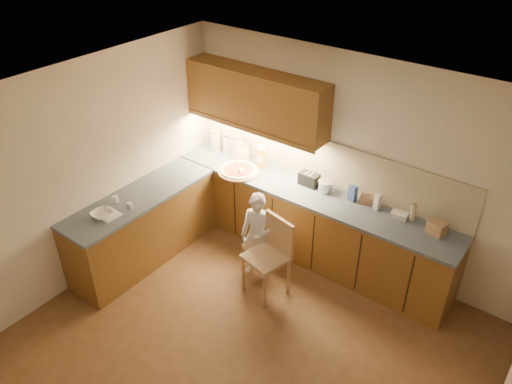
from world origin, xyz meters
TOP-DOWN VIEW (x-y plane):
  - room at (0.00, 0.00)m, footprint 4.54×4.50m
  - l_counter at (-0.92, 1.25)m, footprint 3.77×2.62m
  - backsplash at (-0.38, 1.99)m, footprint 3.75×0.02m
  - upper_cabinets at (-1.27, 1.82)m, footprint 1.95×0.36m
  - pizza_on_board at (-1.34, 1.55)m, footprint 0.54×0.54m
  - child at (-0.61, 0.98)m, footprint 0.47×0.37m
  - wooden_chair at (-0.33, 0.86)m, footprint 0.52×0.52m
  - mixing_bowl at (-1.95, -0.14)m, footprint 0.24×0.24m
  - canister_a at (-1.98, 1.84)m, footprint 0.15×0.15m
  - canister_b at (-1.78, 1.89)m, footprint 0.17×0.17m
  - canister_c at (-1.60, 1.84)m, footprint 0.18×0.18m
  - canister_d at (-1.51, 1.89)m, footprint 0.14×0.14m
  - oil_jug at (-1.17, 1.82)m, footprint 0.13×0.11m
  - toaster at (-0.46, 1.83)m, footprint 0.25×0.15m
  - steel_pot at (-0.22, 1.82)m, footprint 0.18×0.18m
  - blue_box at (0.13, 1.84)m, footprint 0.11×0.08m
  - card_box_a at (0.30, 1.88)m, footprint 0.17×0.13m
  - white_bottle at (0.44, 1.84)m, footprint 0.08×0.08m
  - flat_pack at (0.72, 1.84)m, footprint 0.20×0.15m
  - tall_jar at (0.85, 1.87)m, footprint 0.07×0.07m
  - card_box_b at (1.15, 1.80)m, footprint 0.21×0.18m
  - dough_cloth at (-1.92, -0.09)m, footprint 0.27×0.21m
  - spice_jar_a at (-2.05, 0.14)m, footprint 0.07×0.07m
  - spice_jar_b at (-1.82, 0.15)m, footprint 0.06×0.06m

SIDE VIEW (x-z plane):
  - l_counter at x=-0.92m, z-range 0.00..0.92m
  - wooden_chair at x=-0.33m, z-range 0.08..1.04m
  - child at x=-0.61m, z-range 0.00..1.13m
  - dough_cloth at x=-1.92m, z-range 0.92..0.94m
  - pizza_on_board at x=-1.34m, z-range 0.84..1.05m
  - mixing_bowl at x=-1.95m, z-range 0.92..0.98m
  - flat_pack at x=0.72m, z-range 0.92..0.99m
  - spice_jar_b at x=-1.82m, z-range 0.92..0.99m
  - spice_jar_a at x=-2.05m, z-range 0.92..1.01m
  - card_box_a at x=0.30m, z-range 0.92..1.02m
  - steel_pot at x=-0.22m, z-range 0.92..1.06m
  - card_box_b at x=1.15m, z-range 0.92..1.06m
  - toaster at x=-0.46m, z-range 0.92..1.08m
  - blue_box at x=0.13m, z-range 0.92..1.11m
  - white_bottle at x=0.44m, z-range 0.92..1.11m
  - tall_jar at x=0.85m, z-range 0.92..1.13m
  - canister_d at x=-1.51m, z-range 0.92..1.16m
  - oil_jug at x=-1.17m, z-range 0.91..1.23m
  - canister_b at x=-1.78m, z-range 0.92..1.22m
  - canister_a at x=-1.98m, z-range 0.92..1.23m
  - canister_c at x=-1.60m, z-range 0.92..1.25m
  - backsplash at x=-0.38m, z-range 0.92..1.50m
  - room at x=0.00m, z-range 0.37..2.99m
  - upper_cabinets at x=-1.27m, z-range 1.48..2.21m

